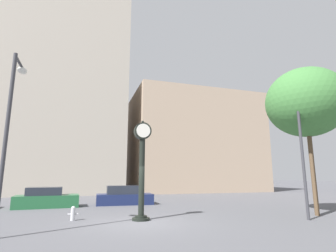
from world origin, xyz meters
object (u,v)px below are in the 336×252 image
object	(u,v)px
street_lamp_left	(12,113)
street_lamp_right	(295,132)
fire_hydrant_near	(73,213)
bare_tree	(306,103)
car_green	(47,199)
car_navy	(124,196)
street_clock	(142,164)

from	to	relation	value
street_lamp_left	street_lamp_right	size ratio (longest dim) A/B	1.02
fire_hydrant_near	bare_tree	world-z (taller)	bare_tree
car_green	fire_hydrant_near	size ratio (longest dim) A/B	6.26
car_green	car_navy	distance (m)	5.24
fire_hydrant_near	street_lamp_right	world-z (taller)	street_lamp_right
car_navy	street_lamp_left	size ratio (longest dim) A/B	0.63
car_navy	street_clock	bearing A→B (deg)	-89.39
street_clock	car_navy	distance (m)	7.75
street_clock	street_lamp_right	bearing A→B (deg)	-14.26
street_clock	street_lamp_right	xyz separation A→B (m)	(7.59, -1.93, 1.61)
fire_hydrant_near	bare_tree	size ratio (longest dim) A/B	0.08
street_lamp_right	street_lamp_left	bearing A→B (deg)	179.77
fire_hydrant_near	street_lamp_left	xyz separation A→B (m)	(-2.32, -2.76, 4.01)
street_lamp_left	street_clock	bearing A→B (deg)	19.24
fire_hydrant_near	street_clock	bearing A→B (deg)	-16.15
car_green	bare_tree	distance (m)	17.36
car_navy	bare_tree	world-z (taller)	bare_tree
street_lamp_left	bare_tree	xyz separation A→B (m)	(14.56, 0.58, 1.83)
car_green	street_lamp_left	world-z (taller)	street_lamp_left
street_clock	street_lamp_right	size ratio (longest dim) A/B	0.75
street_lamp_right	car_green	bearing A→B (deg)	144.42
car_navy	street_lamp_right	size ratio (longest dim) A/B	0.65
street_clock	car_navy	world-z (taller)	street_clock
street_clock	bare_tree	world-z (taller)	bare_tree
car_green	street_lamp_right	xyz separation A→B (m)	(12.55, -8.98, 3.70)
street_clock	street_lamp_left	size ratio (longest dim) A/B	0.73
street_clock	car_navy	bearing A→B (deg)	88.05
street_clock	car_navy	size ratio (longest dim) A/B	1.15
street_clock	bare_tree	bearing A→B (deg)	-8.05
street_lamp_right	bare_tree	world-z (taller)	bare_tree
street_lamp_left	street_lamp_right	bearing A→B (deg)	-0.23
street_clock	bare_tree	xyz separation A→B (m)	(9.18, -1.30, 3.53)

